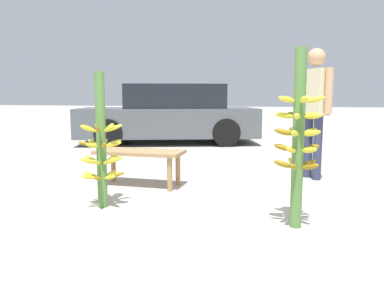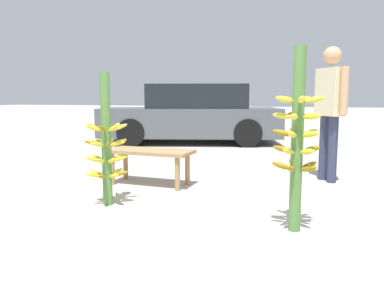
# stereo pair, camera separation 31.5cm
# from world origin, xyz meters

# --- Properties ---
(ground_plane) EXTENTS (80.00, 80.00, 0.00)m
(ground_plane) POSITION_xyz_m (0.00, 0.00, 0.00)
(ground_plane) COLOR #B2AA9E
(banana_stalk_left) EXTENTS (0.43, 0.43, 1.31)m
(banana_stalk_left) POSITION_xyz_m (-0.99, 0.49, 0.61)
(banana_stalk_left) COLOR #4C7A38
(banana_stalk_left) RESTS_ON ground_plane
(banana_stalk_center) EXTENTS (0.40, 0.40, 1.46)m
(banana_stalk_center) POSITION_xyz_m (0.83, 0.35, 0.75)
(banana_stalk_center) COLOR #4C7A38
(banana_stalk_center) RESTS_ON ground_plane
(vendor_person) EXTENTS (0.43, 0.55, 1.70)m
(vendor_person) POSITION_xyz_m (1.09, 2.35, 1.02)
(vendor_person) COLOR #2D334C
(vendor_person) RESTS_ON ground_plane
(market_bench) EXTENTS (1.07, 0.47, 0.43)m
(market_bench) POSITION_xyz_m (-0.97, 1.41, 0.36)
(market_bench) COLOR #99754C
(market_bench) RESTS_ON ground_plane
(parked_car) EXTENTS (4.42, 2.89, 1.36)m
(parked_car) POSITION_xyz_m (-1.91, 5.68, 0.65)
(parked_car) COLOR #4C5156
(parked_car) RESTS_ON ground_plane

